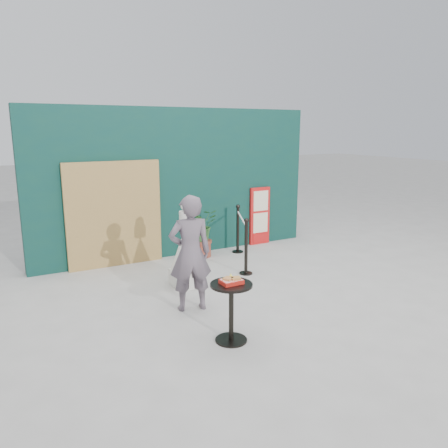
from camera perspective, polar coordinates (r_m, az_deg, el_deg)
ground at (r=6.73m, az=5.04°, el=-10.29°), size 60.00×60.00×0.00m
back_wall at (r=9.05m, az=-6.02°, el=5.41°), size 6.00×0.30×3.00m
bamboo_fence at (r=8.49m, az=-14.11°, el=1.22°), size 1.80×0.08×2.00m
woman at (r=6.25m, az=-4.44°, el=-3.84°), size 0.69×0.52×1.69m
menu_board at (r=9.91m, az=4.70°, el=1.06°), size 0.50×0.07×1.30m
statue at (r=7.28m, az=-4.88°, el=-3.59°), size 0.57×0.57×1.45m
cafe_table at (r=5.42m, az=0.95°, el=-10.29°), size 0.52×0.52×0.75m
food_basket at (r=5.32m, az=0.97°, el=-7.41°), size 0.26×0.19×0.11m
planter at (r=8.91m, az=-2.88°, el=-0.70°), size 0.58×0.51×0.99m
stanchion_barrier at (r=8.54m, az=2.31°, el=-1.81°), size 0.84×1.54×1.03m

